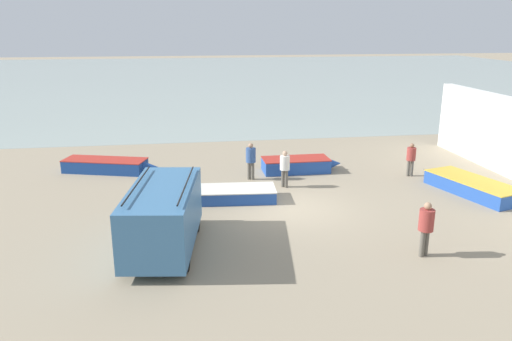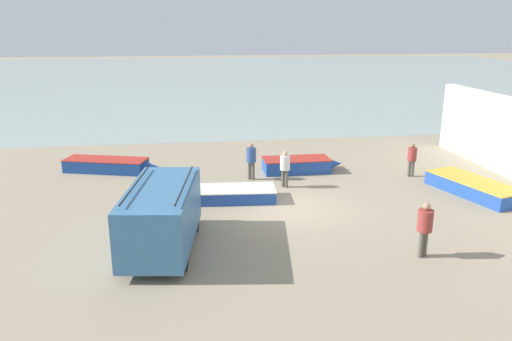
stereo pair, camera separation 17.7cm
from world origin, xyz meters
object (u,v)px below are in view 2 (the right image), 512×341
fisherman_1 (251,158)px  fisherman_2 (425,225)px  fishing_rowboat_2 (471,186)px  fisherman_3 (412,157)px  fisherman_0 (285,166)px  fishing_rowboat_1 (232,194)px  fishing_rowboat_0 (110,165)px  parked_van (162,215)px  fishing_rowboat_3 (299,165)px

fisherman_1 → fisherman_2: bearing=49.5°
fishing_rowboat_2 → fisherman_2: size_ratio=2.91×
fisherman_3 → fisherman_0: bearing=119.0°
fishing_rowboat_1 → fishing_rowboat_2: size_ratio=0.79×
fishing_rowboat_2 → fisherman_3: size_ratio=3.21×
fishing_rowboat_0 → fisherman_2: size_ratio=2.78×
fishing_rowboat_1 → fisherman_2: 8.05m
fishing_rowboat_0 → fisherman_2: 15.41m
parked_van → fishing_rowboat_2: parked_van is taller
parked_van → fishing_rowboat_2: size_ratio=0.97×
parked_van → fishing_rowboat_1: 5.11m
fishing_rowboat_2 → fishing_rowboat_3: (-6.47, 4.22, 0.03)m
fisherman_0 → fishing_rowboat_0: bearing=104.3°
fishing_rowboat_2 → fishing_rowboat_3: bearing=40.9°
fishing_rowboat_2 → fisherman_3: bearing=12.5°
fisherman_2 → fisherman_0: bearing=-4.2°
fishing_rowboat_0 → fishing_rowboat_1: size_ratio=1.20×
fishing_rowboat_0 → fishing_rowboat_3: fishing_rowboat_3 is taller
fishing_rowboat_0 → fishing_rowboat_1: fishing_rowboat_0 is taller
fishing_rowboat_2 → fisherman_1: (-8.96, 3.27, 0.72)m
fishing_rowboat_2 → fisherman_2: 7.26m
parked_van → fisherman_3: bearing=-52.4°
fishing_rowboat_3 → fisherman_0: 2.67m
fishing_rowboat_0 → fisherman_2: (10.83, -10.94, 0.74)m
parked_van → fisherman_2: 8.11m
fishing_rowboat_1 → fishing_rowboat_2: 10.13m
parked_van → fishing_rowboat_3: parked_van is taller
fishing_rowboat_2 → fisherman_1: fisherman_1 is taller
parked_van → fisherman_0: parked_van is taller
fishing_rowboat_0 → fisherman_1: (6.66, -2.27, 0.71)m
fishing_rowboat_3 → fisherman_3: fisherman_3 is taller
parked_van → fisherman_2: parked_van is taller
fisherman_0 → fishing_rowboat_2: bearing=-65.3°
fishing_rowboat_2 → fisherman_3: 3.11m
fisherman_1 → fisherman_2: 9.62m
parked_van → fishing_rowboat_2: 13.28m
fisherman_2 → fishing_rowboat_2: bearing=-67.2°
fisherman_1 → fishing_rowboat_2: bearing=93.8°
fishing_rowboat_2 → fisherman_0: fisherman_0 is taller
parked_van → fisherman_1: parked_van is taller
fisherman_0 → fisherman_3: fisherman_0 is taller
fisherman_0 → fisherman_1: size_ratio=0.96×
fisherman_2 → fisherman_3: size_ratio=1.10×
fisherman_1 → fisherman_3: bearing=109.2°
fisherman_2 → fishing_rowboat_1: bearing=16.0°
fishing_rowboat_3 → fisherman_3: size_ratio=2.46×
parked_van → fishing_rowboat_1: parked_van is taller
fisherman_0 → fisherman_1: fisherman_1 is taller
fishing_rowboat_0 → fisherman_2: bearing=-28.5°
fishing_rowboat_1 → fisherman_0: 2.89m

